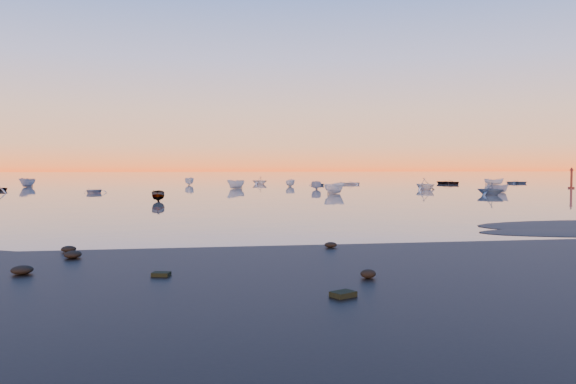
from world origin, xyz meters
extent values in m
plane|color=#6F675C|center=(0.00, 100.00, 0.00)|extent=(600.00, 600.00, 0.00)
imported|color=#354E66|center=(21.73, 34.63, 0.00)|extent=(3.41, 3.11, 1.12)
cylinder|color=#49160F|center=(44.78, 52.29, 0.05)|extent=(0.94, 0.94, 0.31)
cylinder|color=#49160F|center=(44.78, 52.29, 1.35)|extent=(0.33, 0.33, 2.71)
cone|color=#49160F|center=(44.78, 52.29, 2.97)|extent=(0.62, 0.62, 0.52)
camera|label=1|loc=(-11.38, -24.96, 3.16)|focal=35.00mm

